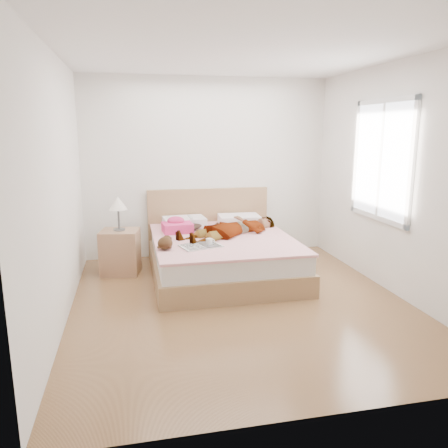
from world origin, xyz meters
name	(u,v)px	position (x,y,z in m)	size (l,w,h in m)	color
ground	(240,302)	(0.00, 0.00, 0.00)	(4.00, 4.00, 0.00)	#4B2C17
woman	(232,225)	(0.17, 1.11, 0.62)	(0.59, 1.56, 0.21)	white
hair	(185,225)	(-0.40, 1.56, 0.55)	(0.47, 0.58, 0.09)	black
phone	(190,217)	(-0.33, 1.51, 0.68)	(0.04, 0.09, 0.01)	silver
room_shell	(381,160)	(1.77, 0.30, 1.50)	(4.00, 4.00, 4.00)	white
bed	(221,253)	(0.00, 1.04, 0.28)	(1.80, 2.08, 1.00)	olive
towel	(177,226)	(-0.54, 1.35, 0.59)	(0.41, 0.34, 0.20)	#EC4079
magazine	(201,246)	(-0.34, 0.54, 0.52)	(0.53, 0.42, 0.03)	white
coffee_mug	(210,242)	(-0.24, 0.54, 0.56)	(0.12, 0.10, 0.09)	silver
plush_toy	(166,242)	(-0.76, 0.52, 0.59)	(0.22, 0.29, 0.15)	black
nightstand	(120,248)	(-1.29, 1.30, 0.34)	(0.54, 0.50, 1.02)	brown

